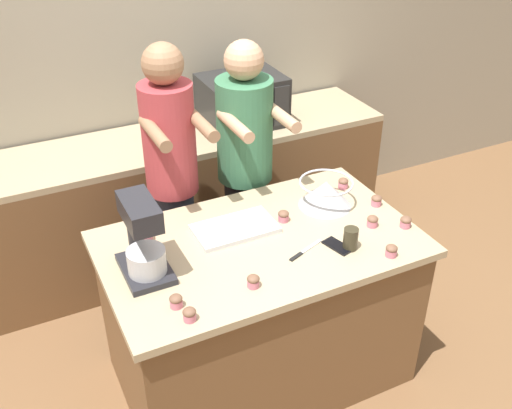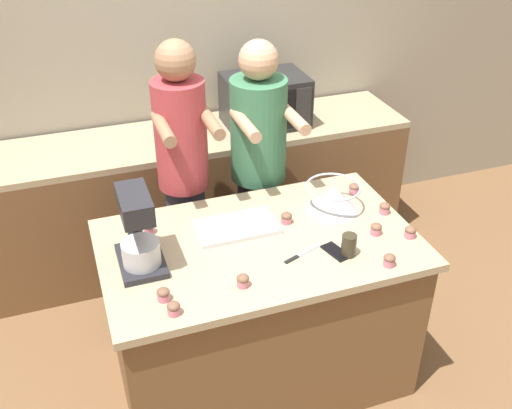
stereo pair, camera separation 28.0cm
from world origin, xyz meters
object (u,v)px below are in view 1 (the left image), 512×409
baking_tray (235,227)px  knife (304,252)px  cupcake_2 (406,222)px  cupcake_7 (189,314)px  mixing_bowl (326,193)px  cupcake_8 (176,301)px  cupcake_9 (283,216)px  drinking_glass (351,239)px  microwave_oven (242,101)px  cupcake_1 (343,183)px  cupcake_6 (391,251)px  cupcake_0 (147,235)px  cupcake_5 (253,281)px  cupcake_4 (376,200)px  cupcake_3 (372,221)px  person_right (245,173)px  cell_phone (338,246)px  stand_mixer (143,242)px  person_left (173,184)px

baking_tray → knife: bearing=-54.9°
cupcake_2 → cupcake_7: bearing=-172.5°
mixing_bowl → cupcake_8: bearing=-157.1°
cupcake_9 → drinking_glass: bearing=-63.9°
microwave_oven → cupcake_2: (0.22, -1.42, -0.16)m
baking_tray → cupcake_1: (0.70, 0.12, 0.01)m
baking_tray → cupcake_9: 0.26m
cupcake_6 → drinking_glass: bearing=136.1°
drinking_glass → cupcake_0: 0.96m
cupcake_5 → baking_tray: bearing=75.9°
cupcake_4 → mixing_bowl: bearing=153.0°
cupcake_2 → cupcake_3: same height
cupcake_5 → cupcake_7: size_ratio=1.00×
cupcake_8 → knife: bearing=8.3°
person_right → cupcake_7: 1.24m
cell_phone → cupcake_1: cupcake_1 is taller
cupcake_5 → cupcake_7: same height
cell_phone → cupcake_9: (-0.12, 0.31, 0.02)m
drinking_glass → cupcake_5: 0.53m
person_right → cupcake_5: person_right is taller
cell_phone → cupcake_0: 0.91m
knife → mixing_bowl: bearing=45.5°
cupcake_2 → cupcake_6: same height
stand_mixer → cupcake_8: size_ratio=6.36×
microwave_oven → cell_phone: bearing=-96.8°
cupcake_1 → cupcake_5: 0.98m
mixing_bowl → cupcake_5: size_ratio=4.81×
knife → cupcake_8: bearing=-171.7°
cupcake_5 → person_right: bearing=66.7°
person_left → microwave_oven: bearing=39.9°
cupcake_3 → cupcake_7: (-1.05, -0.23, 0.00)m
person_left → knife: person_left is taller
cupcake_7 → cupcake_8: bearing=102.1°
microwave_oven → cupcake_0: 1.37m
person_right → stand_mixer: (-0.79, -0.64, 0.17)m
stand_mixer → cupcake_3: stand_mixer is taller
baking_tray → cupcake_2: (0.77, -0.34, 0.01)m
baking_tray → cupcake_0: size_ratio=6.82×
mixing_bowl → knife: (-0.31, -0.31, -0.07)m
person_right → cupcake_0: (-0.71, -0.40, 0.04)m
person_left → cupcake_1: person_left is taller
person_left → cupcake_8: person_left is taller
person_right → cupcake_6: 1.05m
stand_mixer → drinking_glass: 0.95m
person_left → cupcake_2: bearing=-43.2°
knife → cupcake_5: bearing=-159.4°
person_left → cupcake_3: (0.77, -0.78, -0.00)m
person_right → stand_mixer: size_ratio=4.40×
cupcake_5 → cupcake_8: 0.34m
person_left → cupcake_6: size_ratio=28.76×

